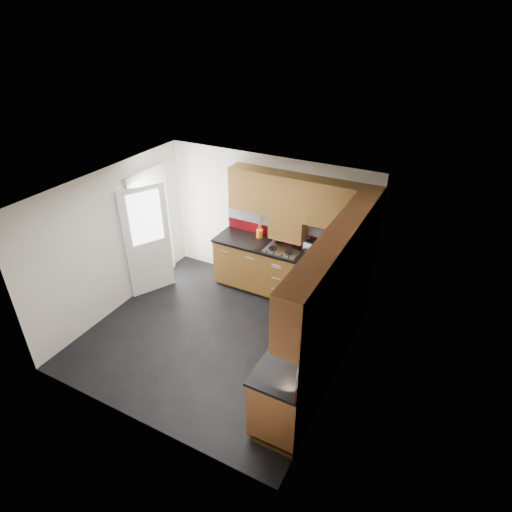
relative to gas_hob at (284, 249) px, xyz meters
The scene contains 14 objects.
room 1.63m from the gas_hob, 107.03° to the right, with size 4.00×3.80×2.64m.
base_cabinets 1.10m from the gas_hob, 50.67° to the right, with size 2.70×3.20×0.95m.
countertop 0.98m from the gas_hob, 51.77° to the right, with size 2.72×3.22×0.04m.
backsplash 1.02m from the gas_hob, 33.28° to the right, with size 2.70×3.20×0.54m.
upper_cabinets 1.36m from the gas_hob, 41.51° to the right, with size 2.50×3.20×0.72m.
extractor_hood 0.37m from the gas_hob, 90.00° to the left, with size 0.60×0.33×0.40m, color #563613.
glass_cabinet 1.61m from the gas_hob, 17.76° to the right, with size 0.32×0.80×0.66m.
back_door 2.35m from the gas_hob, 162.10° to the right, with size 0.42×1.19×2.04m.
gas_hob is the anchor object (origin of this frame).
utensil_pot 0.60m from the gas_hob, 159.31° to the left, with size 0.12×0.12×0.42m.
toaster 0.46m from the gas_hob, 23.16° to the left, with size 0.26×0.20×0.17m.
food_processor 1.55m from the gas_hob, 40.22° to the right, with size 0.17×0.17×0.28m.
paper_towel 1.71m from the gas_hob, 45.62° to the right, with size 0.12×0.12×0.24m, color white.
orange_cloth 1.25m from the gas_hob, 18.07° to the right, with size 0.16×0.13×0.02m, color orange.
Camera 1 is at (2.93, -4.27, 4.48)m, focal length 30.00 mm.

